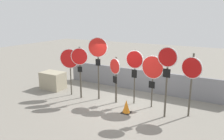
{
  "coord_description": "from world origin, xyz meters",
  "views": [
    {
      "loc": [
        3.76,
        -7.74,
        3.65
      ],
      "look_at": [
        -0.5,
        0.0,
        1.44
      ],
      "focal_mm": 35.0,
      "sensor_mm": 36.0,
      "label": 1
    }
  ],
  "objects_px": {
    "stop_sign_5": "(152,70)",
    "traffic_cone_0": "(126,107)",
    "stop_sign_4": "(135,64)",
    "stop_sign_0": "(70,61)",
    "stop_sign_1": "(80,62)",
    "stop_sign_3": "(115,72)",
    "stop_sign_6": "(167,67)",
    "stop_sign_7": "(191,73)",
    "stop_sign_2": "(98,55)",
    "storage_crate": "(53,80)"
  },
  "relations": [
    {
      "from": "traffic_cone_0",
      "to": "stop_sign_5",
      "type": "bearing_deg",
      "value": 55.11
    },
    {
      "from": "traffic_cone_0",
      "to": "stop_sign_6",
      "type": "bearing_deg",
      "value": 13.24
    },
    {
      "from": "stop_sign_6",
      "to": "stop_sign_5",
      "type": "bearing_deg",
      "value": 143.75
    },
    {
      "from": "traffic_cone_0",
      "to": "stop_sign_4",
      "type": "bearing_deg",
      "value": 96.23
    },
    {
      "from": "stop_sign_1",
      "to": "stop_sign_5",
      "type": "bearing_deg",
      "value": -13.89
    },
    {
      "from": "stop_sign_5",
      "to": "stop_sign_6",
      "type": "distance_m",
      "value": 1.01
    },
    {
      "from": "stop_sign_0",
      "to": "stop_sign_1",
      "type": "height_order",
      "value": "stop_sign_1"
    },
    {
      "from": "stop_sign_4",
      "to": "stop_sign_0",
      "type": "bearing_deg",
      "value": -171.62
    },
    {
      "from": "stop_sign_0",
      "to": "stop_sign_4",
      "type": "bearing_deg",
      "value": -10.55
    },
    {
      "from": "stop_sign_2",
      "to": "stop_sign_4",
      "type": "height_order",
      "value": "stop_sign_2"
    },
    {
      "from": "stop_sign_4",
      "to": "storage_crate",
      "type": "relative_size",
      "value": 1.97
    },
    {
      "from": "stop_sign_4",
      "to": "stop_sign_5",
      "type": "height_order",
      "value": "stop_sign_4"
    },
    {
      "from": "stop_sign_5",
      "to": "traffic_cone_0",
      "type": "bearing_deg",
      "value": -116.58
    },
    {
      "from": "traffic_cone_0",
      "to": "stop_sign_0",
      "type": "bearing_deg",
      "value": 170.77
    },
    {
      "from": "stop_sign_3",
      "to": "stop_sign_7",
      "type": "height_order",
      "value": "stop_sign_7"
    },
    {
      "from": "traffic_cone_0",
      "to": "stop_sign_7",
      "type": "bearing_deg",
      "value": 20.81
    },
    {
      "from": "stop_sign_6",
      "to": "traffic_cone_0",
      "type": "bearing_deg",
      "value": -162.31
    },
    {
      "from": "stop_sign_2",
      "to": "stop_sign_5",
      "type": "bearing_deg",
      "value": -10.79
    },
    {
      "from": "stop_sign_1",
      "to": "stop_sign_6",
      "type": "xyz_separation_m",
      "value": [
        3.86,
        -0.09,
        0.24
      ]
    },
    {
      "from": "stop_sign_0",
      "to": "stop_sign_7",
      "type": "height_order",
      "value": "stop_sign_7"
    },
    {
      "from": "stop_sign_1",
      "to": "traffic_cone_0",
      "type": "bearing_deg",
      "value": -33.16
    },
    {
      "from": "stop_sign_0",
      "to": "stop_sign_1",
      "type": "relative_size",
      "value": 0.94
    },
    {
      "from": "stop_sign_0",
      "to": "stop_sign_1",
      "type": "xyz_separation_m",
      "value": [
        0.64,
        -0.09,
        0.01
      ]
    },
    {
      "from": "stop_sign_0",
      "to": "stop_sign_1",
      "type": "distance_m",
      "value": 0.64
    },
    {
      "from": "stop_sign_6",
      "to": "stop_sign_1",
      "type": "bearing_deg",
      "value": -176.89
    },
    {
      "from": "stop_sign_3",
      "to": "stop_sign_5",
      "type": "xyz_separation_m",
      "value": [
        1.51,
        0.26,
        0.22
      ]
    },
    {
      "from": "stop_sign_4",
      "to": "traffic_cone_0",
      "type": "distance_m",
      "value": 1.77
    },
    {
      "from": "stop_sign_3",
      "to": "stop_sign_4",
      "type": "bearing_deg",
      "value": 45.24
    },
    {
      "from": "stop_sign_2",
      "to": "stop_sign_3",
      "type": "xyz_separation_m",
      "value": [
        0.84,
        0.01,
        -0.68
      ]
    },
    {
      "from": "stop_sign_4",
      "to": "stop_sign_1",
      "type": "bearing_deg",
      "value": -167.31
    },
    {
      "from": "stop_sign_0",
      "to": "storage_crate",
      "type": "xyz_separation_m",
      "value": [
        -1.41,
        0.31,
        -1.21
      ]
    },
    {
      "from": "stop_sign_5",
      "to": "traffic_cone_0",
      "type": "xyz_separation_m",
      "value": [
        -0.66,
        -0.95,
        -1.31
      ]
    },
    {
      "from": "stop_sign_5",
      "to": "stop_sign_0",
      "type": "bearing_deg",
      "value": -164.93
    },
    {
      "from": "stop_sign_3",
      "to": "stop_sign_6",
      "type": "distance_m",
      "value": 2.33
    },
    {
      "from": "stop_sign_3",
      "to": "stop_sign_7",
      "type": "distance_m",
      "value": 3.01
    },
    {
      "from": "stop_sign_5",
      "to": "storage_crate",
      "type": "xyz_separation_m",
      "value": [
        -5.18,
        -0.14,
        -1.14
      ]
    },
    {
      "from": "stop_sign_2",
      "to": "stop_sign_7",
      "type": "bearing_deg",
      "value": -15.37
    },
    {
      "from": "stop_sign_1",
      "to": "stop_sign_4",
      "type": "xyz_separation_m",
      "value": [
        2.36,
        0.55,
        0.08
      ]
    },
    {
      "from": "stop_sign_5",
      "to": "stop_sign_7",
      "type": "bearing_deg",
      "value": 2.99
    },
    {
      "from": "stop_sign_2",
      "to": "stop_sign_4",
      "type": "xyz_separation_m",
      "value": [
        1.58,
        0.28,
        -0.3
      ]
    },
    {
      "from": "stop_sign_6",
      "to": "stop_sign_4",
      "type": "bearing_deg",
      "value": 161.41
    },
    {
      "from": "stop_sign_7",
      "to": "storage_crate",
      "type": "relative_size",
      "value": 2.03
    },
    {
      "from": "stop_sign_3",
      "to": "storage_crate",
      "type": "distance_m",
      "value": 3.78
    },
    {
      "from": "stop_sign_0",
      "to": "stop_sign_6",
      "type": "distance_m",
      "value": 4.5
    },
    {
      "from": "stop_sign_1",
      "to": "stop_sign_4",
      "type": "distance_m",
      "value": 2.43
    },
    {
      "from": "stop_sign_1",
      "to": "stop_sign_3",
      "type": "relative_size",
      "value": 1.17
    },
    {
      "from": "stop_sign_0",
      "to": "stop_sign_5",
      "type": "xyz_separation_m",
      "value": [
        3.77,
        0.45,
        -0.07
      ]
    },
    {
      "from": "stop_sign_0",
      "to": "traffic_cone_0",
      "type": "height_order",
      "value": "stop_sign_0"
    },
    {
      "from": "stop_sign_4",
      "to": "stop_sign_7",
      "type": "bearing_deg",
      "value": -4.09
    },
    {
      "from": "stop_sign_6",
      "to": "storage_crate",
      "type": "distance_m",
      "value": 6.1
    }
  ]
}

